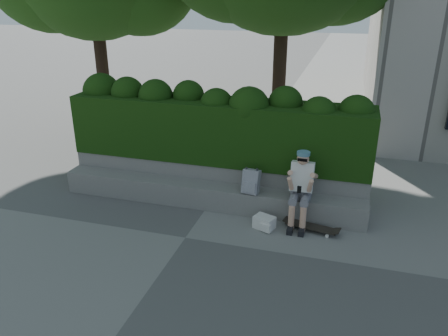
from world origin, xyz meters
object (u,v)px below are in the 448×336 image
(person, at_px, (301,185))
(skateboard, at_px, (311,227))
(backpack_plaid, at_px, (251,182))
(backpack_ground, at_px, (264,222))

(person, height_order, skateboard, person)
(person, relative_size, skateboard, 1.50)
(backpack_plaid, bearing_deg, person, 4.07)
(skateboard, xyz_separation_m, backpack_plaid, (-1.17, 0.30, 0.60))
(backpack_plaid, bearing_deg, backpack_ground, -41.94)
(skateboard, distance_m, backpack_plaid, 1.35)
(person, distance_m, backpack_ground, 0.93)
(person, xyz_separation_m, backpack_plaid, (-0.92, 0.08, -0.08))
(backpack_plaid, bearing_deg, skateboard, -5.31)
(backpack_plaid, relative_size, backpack_ground, 1.29)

